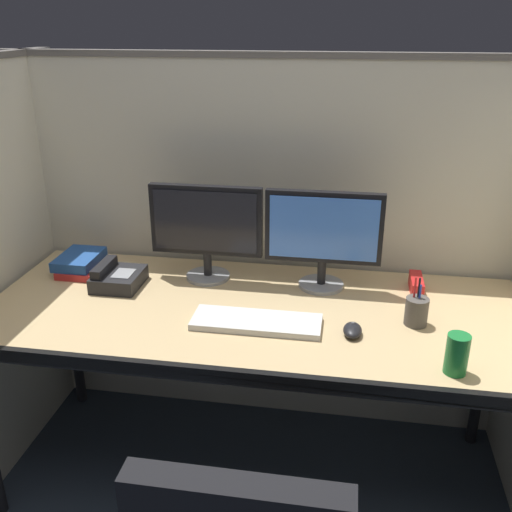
# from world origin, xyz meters

# --- Properties ---
(cubicle_partition_rear) EXTENTS (2.21, 0.06, 1.57)m
(cubicle_partition_rear) POSITION_xyz_m (0.00, 0.74, 0.79)
(cubicle_partition_rear) COLOR beige
(cubicle_partition_rear) RESTS_ON ground
(desk) EXTENTS (1.90, 0.80, 0.74)m
(desk) POSITION_xyz_m (0.00, 0.29, 0.69)
(desk) COLOR tan
(desk) RESTS_ON ground
(monitor_left) EXTENTS (0.43, 0.17, 0.37)m
(monitor_left) POSITION_xyz_m (-0.22, 0.53, 0.96)
(monitor_left) COLOR gray
(monitor_left) RESTS_ON desk
(monitor_right) EXTENTS (0.43, 0.17, 0.37)m
(monitor_right) POSITION_xyz_m (0.22, 0.52, 0.96)
(monitor_right) COLOR gray
(monitor_right) RESTS_ON desk
(keyboard_main) EXTENTS (0.43, 0.15, 0.02)m
(keyboard_main) POSITION_xyz_m (0.03, 0.19, 0.75)
(keyboard_main) COLOR silver
(keyboard_main) RESTS_ON desk
(computer_mouse) EXTENTS (0.06, 0.10, 0.04)m
(computer_mouse) POSITION_xyz_m (0.34, 0.17, 0.76)
(computer_mouse) COLOR black
(computer_mouse) RESTS_ON desk
(soda_can) EXTENTS (0.07, 0.07, 0.12)m
(soda_can) POSITION_xyz_m (0.64, 0.01, 0.80)
(soda_can) COLOR #197233
(soda_can) RESTS_ON desk
(pen_cup) EXTENTS (0.08, 0.08, 0.17)m
(pen_cup) POSITION_xyz_m (0.55, 0.28, 0.79)
(pen_cup) COLOR #4C4742
(pen_cup) RESTS_ON desk
(book_stack) EXTENTS (0.17, 0.22, 0.07)m
(book_stack) POSITION_xyz_m (-0.74, 0.51, 0.77)
(book_stack) COLOR #B22626
(book_stack) RESTS_ON desk
(desk_phone) EXTENTS (0.17, 0.19, 0.09)m
(desk_phone) POSITION_xyz_m (-0.54, 0.40, 0.77)
(desk_phone) COLOR black
(desk_phone) RESTS_ON desk
(red_stapler) EXTENTS (0.04, 0.15, 0.06)m
(red_stapler) POSITION_xyz_m (0.57, 0.53, 0.77)
(red_stapler) COLOR red
(red_stapler) RESTS_ON desk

